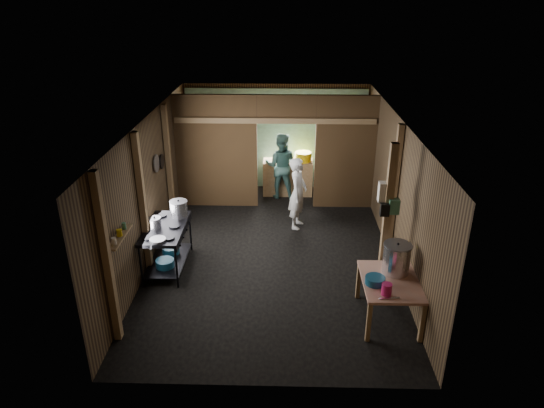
{
  "coord_description": "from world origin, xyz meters",
  "views": [
    {
      "loc": [
        0.22,
        -8.26,
        4.69
      ],
      "look_at": [
        0.0,
        -0.2,
        1.1
      ],
      "focal_mm": 32.13,
      "sensor_mm": 36.0,
      "label": 1
    }
  ],
  "objects_px": {
    "gas_range": "(167,247)",
    "prep_table": "(388,299)",
    "pink_bucket": "(387,289)",
    "yellow_tub": "(303,157)",
    "cook": "(298,193)",
    "stock_pot": "(396,259)",
    "stove_pot_large": "(179,209)"
  },
  "relations": [
    {
      "from": "prep_table",
      "to": "pink_bucket",
      "type": "distance_m",
      "value": 0.59
    },
    {
      "from": "stock_pot",
      "to": "pink_bucket",
      "type": "bearing_deg",
      "value": -112.26
    },
    {
      "from": "pink_bucket",
      "to": "cook",
      "type": "height_order",
      "value": "cook"
    },
    {
      "from": "gas_range",
      "to": "stock_pot",
      "type": "height_order",
      "value": "stock_pot"
    },
    {
      "from": "stove_pot_large",
      "to": "stock_pot",
      "type": "xyz_separation_m",
      "value": [
        3.65,
        -1.59,
        -0.06
      ]
    },
    {
      "from": "pink_bucket",
      "to": "prep_table",
      "type": "bearing_deg",
      "value": 69.71
    },
    {
      "from": "pink_bucket",
      "to": "cook",
      "type": "xyz_separation_m",
      "value": [
        -1.19,
        3.52,
        -0.01
      ]
    },
    {
      "from": "pink_bucket",
      "to": "yellow_tub",
      "type": "xyz_separation_m",
      "value": [
        -1.03,
        5.36,
        0.19
      ]
    },
    {
      "from": "yellow_tub",
      "to": "cook",
      "type": "distance_m",
      "value": 1.85
    },
    {
      "from": "stove_pot_large",
      "to": "stock_pot",
      "type": "relative_size",
      "value": 0.66
    },
    {
      "from": "stock_pot",
      "to": "cook",
      "type": "distance_m",
      "value": 3.25
    },
    {
      "from": "gas_range",
      "to": "prep_table",
      "type": "xyz_separation_m",
      "value": [
        3.71,
        -1.39,
        -0.07
      ]
    },
    {
      "from": "prep_table",
      "to": "cook",
      "type": "bearing_deg",
      "value": 112.83
    },
    {
      "from": "yellow_tub",
      "to": "cook",
      "type": "bearing_deg",
      "value": -94.98
    },
    {
      "from": "prep_table",
      "to": "pink_bucket",
      "type": "bearing_deg",
      "value": -110.29
    },
    {
      "from": "prep_table",
      "to": "pink_bucket",
      "type": "relative_size",
      "value": 6.58
    },
    {
      "from": "stock_pot",
      "to": "pink_bucket",
      "type": "distance_m",
      "value": 0.67
    },
    {
      "from": "yellow_tub",
      "to": "prep_table",
      "type": "bearing_deg",
      "value": -76.84
    },
    {
      "from": "stove_pot_large",
      "to": "yellow_tub",
      "type": "distance_m",
      "value": 3.95
    },
    {
      "from": "stove_pot_large",
      "to": "yellow_tub",
      "type": "height_order",
      "value": "stove_pot_large"
    },
    {
      "from": "gas_range",
      "to": "cook",
      "type": "bearing_deg",
      "value": 36.29
    },
    {
      "from": "gas_range",
      "to": "prep_table",
      "type": "bearing_deg",
      "value": -20.6
    },
    {
      "from": "prep_table",
      "to": "stove_pot_large",
      "type": "bearing_deg",
      "value": 152.69
    },
    {
      "from": "yellow_tub",
      "to": "pink_bucket",
      "type": "bearing_deg",
      "value": -79.15
    },
    {
      "from": "gas_range",
      "to": "yellow_tub",
      "type": "xyz_separation_m",
      "value": [
        2.55,
        3.59,
        0.55
      ]
    },
    {
      "from": "prep_table",
      "to": "stock_pot",
      "type": "bearing_deg",
      "value": 64.71
    },
    {
      "from": "stock_pot",
      "to": "pink_bucket",
      "type": "xyz_separation_m",
      "value": [
        -0.25,
        -0.61,
        -0.14
      ]
    },
    {
      "from": "gas_range",
      "to": "stove_pot_large",
      "type": "relative_size",
      "value": 4.25
    },
    {
      "from": "prep_table",
      "to": "stock_pot",
      "type": "height_order",
      "value": "stock_pot"
    },
    {
      "from": "stock_pot",
      "to": "cook",
      "type": "height_order",
      "value": "cook"
    },
    {
      "from": "stove_pot_large",
      "to": "yellow_tub",
      "type": "bearing_deg",
      "value": 53.0
    },
    {
      "from": "yellow_tub",
      "to": "cook",
      "type": "relative_size",
      "value": 0.26
    }
  ]
}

